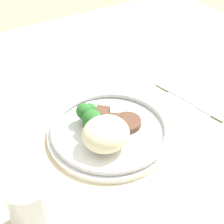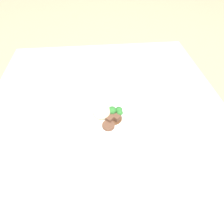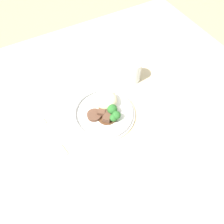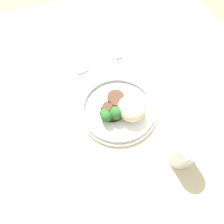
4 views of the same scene
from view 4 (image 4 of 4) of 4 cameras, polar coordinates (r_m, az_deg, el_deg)
ground_plane at (r=0.61m, az=2.88°, el=-2.44°), size 8.00×8.00×0.00m
dining_table at (r=0.59m, az=2.96°, el=-1.57°), size 1.46×1.23×0.04m
napkin at (r=0.70m, az=-2.86°, el=14.60°), size 0.15×0.14×0.00m
plate at (r=0.56m, az=2.69°, el=1.12°), size 0.25×0.25×0.07m
juice_glass at (r=0.51m, az=22.35°, el=-12.29°), size 0.07×0.07×0.10m
fork at (r=0.71m, az=-2.36°, el=15.77°), size 0.05×0.19×0.00m
knife at (r=0.64m, az=19.56°, el=4.24°), size 0.20×0.03×0.00m
spoon at (r=0.51m, az=13.54°, el=-27.21°), size 0.17×0.03×0.01m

